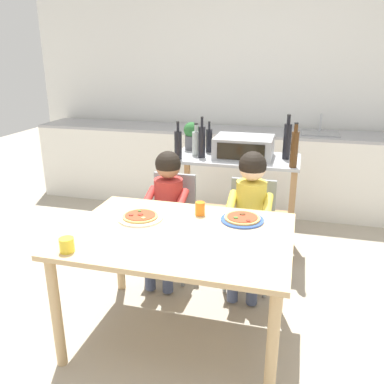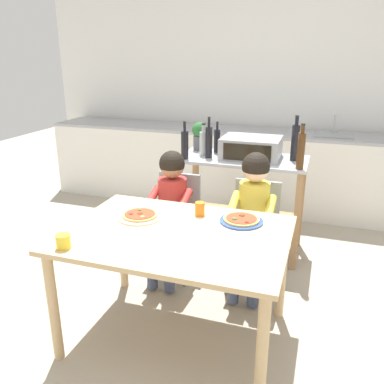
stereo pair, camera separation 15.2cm
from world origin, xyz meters
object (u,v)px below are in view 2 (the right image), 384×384
object	(u,v)px
bottle_clear_vinegar	(217,140)
pizza_plate_white	(140,216)
bottle_dark_olive_oil	(301,150)
drinking_cup_orange	(200,209)
potted_herb_plant	(200,135)
dining_table	(176,246)
dining_chair_left	(176,217)
drinking_cup_yellow	(63,241)
kitchen_island_cart	(242,189)
bottle_tall_green_wine	(209,142)
child_in_red_shirt	(170,201)
toaster_oven	(251,148)
bottle_slim_sauce	(185,144)
bottle_brown_beer	(203,143)
dining_chair_right	(254,227)
pizza_plate_blue_rimmed	(241,220)
child_in_yellow_shirt	(252,207)
bottle_squat_spirits	(295,142)

from	to	relation	value
bottle_clear_vinegar	pizza_plate_white	distance (m)	1.35
bottle_dark_olive_oil	drinking_cup_orange	world-z (taller)	bottle_dark_olive_oil
potted_herb_plant	bottle_dark_olive_oil	bearing A→B (deg)	-22.11
bottle_clear_vinegar	dining_table	size ratio (longest dim) A/B	0.21
dining_chair_left	drinking_cup_yellow	distance (m)	1.20
kitchen_island_cart	bottle_tall_green_wine	world-z (taller)	bottle_tall_green_wine
bottle_tall_green_wine	dining_chair_left	size ratio (longest dim) A/B	0.43
child_in_red_shirt	potted_herb_plant	bearing A→B (deg)	92.32
bottle_dark_olive_oil	bottle_clear_vinegar	world-z (taller)	bottle_dark_olive_oil
potted_herb_plant	drinking_cup_yellow	bearing A→B (deg)	-95.16
toaster_oven	dining_chair_left	world-z (taller)	toaster_oven
bottle_slim_sauce	dining_chair_left	distance (m)	0.64
bottle_dark_olive_oil	bottle_brown_beer	world-z (taller)	bottle_dark_olive_oil
bottle_brown_beer	bottle_tall_green_wine	xyz separation A→B (m)	(0.07, -0.06, 0.03)
dining_chair_right	pizza_plate_blue_rimmed	bearing A→B (deg)	-90.01
dining_chair_left	child_in_yellow_shirt	distance (m)	0.67
dining_table	dining_chair_right	distance (m)	0.86
bottle_clear_vinegar	bottle_squat_spirits	size ratio (longest dim) A/B	0.74
kitchen_island_cart	toaster_oven	xyz separation A→B (m)	(0.06, 0.01, 0.38)
bottle_dark_olive_oil	potted_herb_plant	bearing A→B (deg)	157.89
bottle_squat_spirits	potted_herb_plant	xyz separation A→B (m)	(-0.87, 0.12, -0.02)
dining_chair_right	potted_herb_plant	bearing A→B (deg)	132.32
child_in_red_shirt	child_in_yellow_shirt	distance (m)	0.63
kitchen_island_cart	bottle_brown_beer	world-z (taller)	bottle_brown_beer
dining_table	drinking_cup_yellow	bearing A→B (deg)	-142.46
drinking_cup_yellow	bottle_dark_olive_oil	bearing A→B (deg)	53.68
bottle_slim_sauce	drinking_cup_yellow	world-z (taller)	bottle_slim_sauce
toaster_oven	dining_chair_right	bearing A→B (deg)	-75.09
bottle_squat_spirits	pizza_plate_blue_rimmed	world-z (taller)	bottle_squat_spirits
bottle_tall_green_wine	dining_chair_left	world-z (taller)	bottle_tall_green_wine
bottle_dark_olive_oil	pizza_plate_blue_rimmed	bearing A→B (deg)	-107.74
bottle_squat_spirits	bottle_slim_sauce	xyz separation A→B (m)	(-0.89, -0.24, -0.03)
bottle_tall_green_wine	pizza_plate_blue_rimmed	xyz separation A→B (m)	(0.50, -0.98, -0.27)
bottle_dark_olive_oil	potted_herb_plant	size ratio (longest dim) A/B	1.37
bottle_slim_sauce	dining_chair_left	size ratio (longest dim) A/B	0.40
child_in_yellow_shirt	drinking_cup_orange	size ratio (longest dim) A/B	12.03
toaster_oven	pizza_plate_blue_rimmed	xyz separation A→B (m)	(0.15, -1.08, -0.22)
bottle_brown_beer	bottle_clear_vinegar	xyz separation A→B (m)	(0.08, 0.15, -0.00)
toaster_oven	bottle_tall_green_wine	distance (m)	0.37
child_in_red_shirt	pizza_plate_white	bearing A→B (deg)	-90.01
dining_table	dining_chair_left	size ratio (longest dim) A/B	1.62
bottle_tall_green_wine	bottle_brown_beer	bearing A→B (deg)	137.06
dining_chair_left	drinking_cup_orange	bearing A→B (deg)	-53.38
dining_table	drinking_cup_orange	world-z (taller)	drinking_cup_orange
bottle_dark_olive_oil	bottle_slim_sauce	distance (m)	0.96
child_in_red_shirt	child_in_yellow_shirt	world-z (taller)	child_in_yellow_shirt
kitchen_island_cart	dining_table	size ratio (longest dim) A/B	0.84
toaster_oven	bottle_brown_beer	size ratio (longest dim) A/B	1.73
potted_herb_plant	child_in_red_shirt	xyz separation A→B (m)	(0.03, -0.86, -0.34)
potted_herb_plant	drinking_cup_orange	xyz separation A→B (m)	(0.38, -1.21, -0.23)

